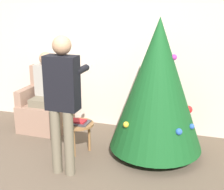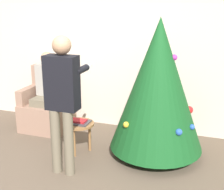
{
  "view_description": "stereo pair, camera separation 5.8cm",
  "coord_description": "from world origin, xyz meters",
  "views": [
    {
      "loc": [
        1.58,
        -2.51,
        2.02
      ],
      "look_at": [
        0.45,
        0.96,
        0.92
      ],
      "focal_mm": 50.0,
      "sensor_mm": 36.0,
      "label": 1
    },
    {
      "loc": [
        1.63,
        -2.5,
        2.02
      ],
      "look_at": [
        0.45,
        0.96,
        0.92
      ],
      "focal_mm": 50.0,
      "sensor_mm": 36.0,
      "label": 2
    }
  ],
  "objects": [
    {
      "name": "wall_back",
      "position": [
        0.0,
        2.23,
        1.35
      ],
      "size": [
        8.0,
        0.06,
        2.7
      ],
      "color": "beige",
      "rests_on": "ground_plane"
    },
    {
      "name": "christmas_tree",
      "position": [
        0.93,
        1.38,
        0.98
      ],
      "size": [
        1.24,
        1.24,
        1.85
      ],
      "color": "brown",
      "rests_on": "ground_plane"
    },
    {
      "name": "armchair",
      "position": [
        -0.93,
        1.74,
        0.35
      ],
      "size": [
        0.74,
        0.66,
        1.01
      ],
      "color": "#93705B",
      "rests_on": "ground_plane"
    },
    {
      "name": "person_seated",
      "position": [
        -0.93,
        1.71,
        0.69
      ],
      "size": [
        0.36,
        0.46,
        1.26
      ],
      "color": "#6B604C",
      "rests_on": "ground_plane"
    },
    {
      "name": "person_standing",
      "position": [
        -0.04,
        0.59,
        0.99
      ],
      "size": [
        0.4,
        0.57,
        1.66
      ],
      "color": "#6B604C",
      "rests_on": "ground_plane"
    },
    {
      "name": "side_stool",
      "position": [
        -0.09,
        1.1,
        0.37
      ],
      "size": [
        0.43,
        0.43,
        0.43
      ],
      "color": "olive",
      "rests_on": "ground_plane"
    },
    {
      "name": "laptop",
      "position": [
        -0.09,
        1.1,
        0.44
      ],
      "size": [
        0.31,
        0.23,
        0.02
      ],
      "color": "#38383D",
      "rests_on": "side_stool"
    },
    {
      "name": "book",
      "position": [
        -0.09,
        1.1,
        0.46
      ],
      "size": [
        0.22,
        0.14,
        0.02
      ],
      "color": "#B21E23",
      "rests_on": "laptop"
    }
  ]
}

